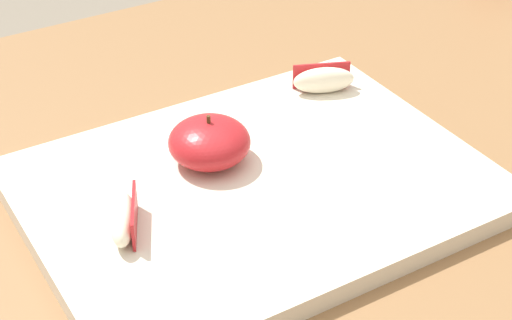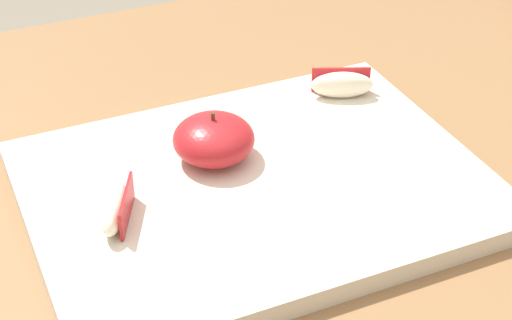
{
  "view_description": "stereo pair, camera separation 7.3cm",
  "coord_description": "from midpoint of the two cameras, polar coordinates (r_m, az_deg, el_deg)",
  "views": [
    {
      "loc": [
        -0.34,
        -0.51,
        1.22
      ],
      "look_at": [
        -0.03,
        0.01,
        0.8
      ],
      "focal_mm": 58.87,
      "sensor_mm": 36.0,
      "label": 1
    },
    {
      "loc": [
        -0.27,
        -0.54,
        1.22
      ],
      "look_at": [
        -0.03,
        0.01,
        0.8
      ],
      "focal_mm": 58.87,
      "sensor_mm": 36.0,
      "label": 2
    }
  ],
  "objects": [
    {
      "name": "dining_table",
      "position": [
        0.82,
        -0.69,
        -7.86
      ],
      "size": [
        1.4,
        0.89,
        0.76
      ],
      "color": "brown",
      "rests_on": "ground_plane"
    },
    {
      "name": "cutting_board",
      "position": [
        0.75,
        -2.8,
        -1.96
      ],
      "size": [
        0.4,
        0.3,
        0.02
      ],
      "color": "beige",
      "rests_on": "dining_table"
    },
    {
      "name": "apple_half_skin_up",
      "position": [
        0.76,
        -5.95,
        1.14
      ],
      "size": [
        0.07,
        0.07,
        0.05
      ],
      "color": "#B21E23",
      "rests_on": "cutting_board"
    },
    {
      "name": "apple_wedge_front",
      "position": [
        0.69,
        -12.11,
        -3.88
      ],
      "size": [
        0.05,
        0.07,
        0.03
      ],
      "color": "#F4EACC",
      "rests_on": "cutting_board"
    },
    {
      "name": "apple_wedge_right",
      "position": [
        0.87,
        2.2,
        5.4
      ],
      "size": [
        0.07,
        0.05,
        0.03
      ],
      "color": "#F4EACC",
      "rests_on": "cutting_board"
    }
  ]
}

